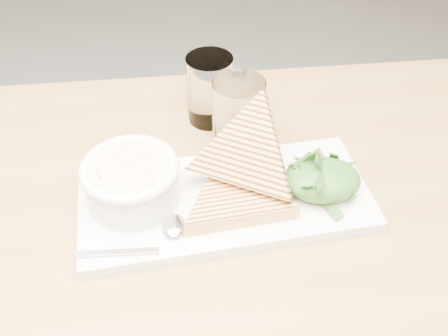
{
  "coord_description": "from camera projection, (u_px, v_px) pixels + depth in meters",
  "views": [
    {
      "loc": [
        0.08,
        -0.42,
        1.24
      ],
      "look_at": [
        0.12,
        0.07,
        0.78
      ],
      "focal_mm": 40.0,
      "sensor_mm": 36.0,
      "label": 1
    }
  ],
  "objects": [
    {
      "name": "sandwich_lean",
      "position": [
        247.0,
        154.0,
        0.66
      ],
      "size": [
        0.24,
        0.25,
        0.19
      ],
      "primitive_type": null,
      "rotation": [
        0.82,
        0.0,
        -0.49
      ],
      "color": "tan",
      "rests_on": "sandwich_flat"
    },
    {
      "name": "spoon_handle",
      "position": [
        117.0,
        252.0,
        0.61
      ],
      "size": [
        0.1,
        0.01,
        0.0
      ],
      "primitive_type": "cube",
      "rotation": [
        0.0,
        0.0,
        -0.02
      ],
      "color": "silver",
      "rests_on": "platter"
    },
    {
      "name": "glass_far",
      "position": [
        210.0,
        89.0,
        0.8
      ],
      "size": [
        0.07,
        0.07,
        0.11
      ],
      "primitive_type": "cylinder",
      "color": "white",
      "rests_on": "table_top"
    },
    {
      "name": "arugula_pile",
      "position": [
        323.0,
        176.0,
        0.67
      ],
      "size": [
        0.11,
        0.1,
        0.05
      ],
      "primitive_type": null,
      "color": "#3D6F28",
      "rests_on": "platter"
    },
    {
      "name": "table_top",
      "position": [
        209.0,
        261.0,
        0.65
      ],
      "size": [
        1.26,
        0.86,
        0.04
      ],
      "primitive_type": "cube",
      "rotation": [
        0.0,
        0.0,
        0.03
      ],
      "color": "olive",
      "rests_on": "ground"
    },
    {
      "name": "bowl_rim",
      "position": [
        129.0,
        168.0,
        0.64
      ],
      "size": [
        0.13,
        0.13,
        0.01
      ],
      "primitive_type": "torus",
      "color": "white",
      "rests_on": "soup_bowl"
    },
    {
      "name": "sandwich_flat",
      "position": [
        235.0,
        198.0,
        0.66
      ],
      "size": [
        0.2,
        0.2,
        0.02
      ],
      "primitive_type": null,
      "rotation": [
        0.0,
        0.0,
        0.13
      ],
      "color": "tan",
      "rests_on": "platter"
    },
    {
      "name": "soup_bowl",
      "position": [
        132.0,
        185.0,
        0.66
      ],
      "size": [
        0.12,
        0.12,
        0.05
      ],
      "primitive_type": "cylinder",
      "color": "white",
      "rests_on": "platter"
    },
    {
      "name": "salad_base",
      "position": [
        322.0,
        179.0,
        0.67
      ],
      "size": [
        0.11,
        0.08,
        0.04
      ],
      "primitive_type": "ellipsoid",
      "color": "#11330E",
      "rests_on": "platter"
    },
    {
      "name": "platter",
      "position": [
        225.0,
        200.0,
        0.69
      ],
      "size": [
        0.41,
        0.22,
        0.02
      ],
      "primitive_type": "cube",
      "rotation": [
        0.0,
        0.0,
        0.11
      ],
      "color": "white",
      "rests_on": "table_top"
    },
    {
      "name": "table_leg_br",
      "position": [
        440.0,
        213.0,
        1.19
      ],
      "size": [
        0.06,
        0.06,
        0.69
      ],
      "primitive_type": "cylinder",
      "color": "olive",
      "rests_on": "ground"
    },
    {
      "name": "glass_near",
      "position": [
        238.0,
        117.0,
        0.74
      ],
      "size": [
        0.08,
        0.08,
        0.12
      ],
      "primitive_type": "cylinder",
      "color": "white",
      "rests_on": "table_top"
    },
    {
      "name": "spoon_bowl",
      "position": [
        173.0,
        226.0,
        0.63
      ],
      "size": [
        0.03,
        0.04,
        0.01
      ],
      "primitive_type": "ellipsoid",
      "rotation": [
        0.0,
        0.0,
        -0.02
      ],
      "color": "silver",
      "rests_on": "platter"
    },
    {
      "name": "soup",
      "position": [
        130.0,
        169.0,
        0.64
      ],
      "size": [
        0.1,
        0.1,
        0.01
      ],
      "primitive_type": "cylinder",
      "color": "beige",
      "rests_on": "soup_bowl"
    }
  ]
}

